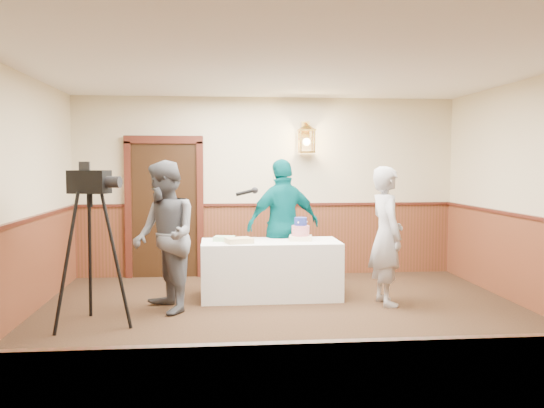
{
  "coord_description": "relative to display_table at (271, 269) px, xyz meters",
  "views": [
    {
      "loc": [
        -0.79,
        -5.55,
        1.76
      ],
      "look_at": [
        -0.1,
        1.7,
        1.25
      ],
      "focal_mm": 38.0,
      "sensor_mm": 36.0,
      "label": 1
    }
  ],
  "objects": [
    {
      "name": "sheet_cake_green",
      "position": [
        -0.61,
        0.07,
        0.4
      ],
      "size": [
        0.3,
        0.26,
        0.06
      ],
      "primitive_type": "cube",
      "rotation": [
        0.0,
        0.0,
        -0.23
      ],
      "color": "#99D092",
      "rests_on": "display_table"
    },
    {
      "name": "tv_camera_rig",
      "position": [
        -2.05,
        -1.16,
        0.38
      ],
      "size": [
        0.66,
        0.62,
        1.69
      ],
      "rotation": [
        0.0,
        0.0,
        -0.27
      ],
      "color": "black",
      "rests_on": "ground"
    },
    {
      "name": "room_shell",
      "position": [
        0.04,
        -1.45,
        1.15
      ],
      "size": [
        6.02,
        7.02,
        2.81
      ],
      "color": "beige",
      "rests_on": "ground"
    },
    {
      "name": "display_table",
      "position": [
        0.0,
        0.0,
        0.0
      ],
      "size": [
        1.8,
        0.8,
        0.75
      ],
      "primitive_type": "cube",
      "color": "white",
      "rests_on": "ground"
    },
    {
      "name": "interviewer",
      "position": [
        -1.32,
        -0.62,
        0.53
      ],
      "size": [
        1.62,
        1.08,
        1.81
      ],
      "rotation": [
        0.0,
        0.0,
        -1.17
      ],
      "color": "#56585F",
      "rests_on": "ground"
    },
    {
      "name": "assistant_p",
      "position": [
        0.22,
        0.42,
        0.54
      ],
      "size": [
        1.16,
        0.76,
        1.83
      ],
      "primitive_type": "imported",
      "rotation": [
        0.0,
        0.0,
        3.47
      ],
      "color": "#02565A",
      "rests_on": "ground"
    },
    {
      "name": "tiered_cake",
      "position": [
        0.4,
        0.04,
        0.49
      ],
      "size": [
        0.34,
        0.34,
        0.3
      ],
      "rotation": [
        0.0,
        0.0,
        -0.17
      ],
      "color": "#FFECC5",
      "rests_on": "display_table"
    },
    {
      "name": "baker",
      "position": [
        1.41,
        -0.5,
        0.49
      ],
      "size": [
        0.46,
        0.66,
        1.73
      ],
      "primitive_type": "imported",
      "rotation": [
        0.0,
        0.0,
        1.65
      ],
      "color": "#A6A5AB",
      "rests_on": "ground"
    },
    {
      "name": "sheet_cake_yellow",
      "position": [
        -0.42,
        -0.16,
        0.41
      ],
      "size": [
        0.38,
        0.33,
        0.07
      ],
      "primitive_type": "cube",
      "rotation": [
        0.0,
        0.0,
        0.31
      ],
      "color": "#D8B781",
      "rests_on": "display_table"
    },
    {
      "name": "ground",
      "position": [
        0.1,
        -1.9,
        -0.38
      ],
      "size": [
        7.0,
        7.0,
        0.0
      ],
      "primitive_type": "plane",
      "color": "black",
      "rests_on": "ground"
    }
  ]
}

